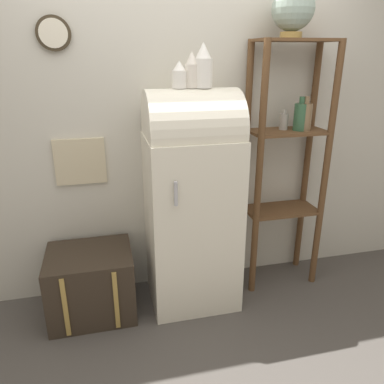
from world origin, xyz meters
TOP-DOWN VIEW (x-y plane):
  - ground_plane at (0.00, 0.00)m, footprint 12.00×12.00m
  - wall_back at (-0.00, 0.57)m, footprint 7.00×0.09m
  - refrigerator at (-0.00, 0.27)m, footprint 0.63×0.59m
  - suitcase_trunk at (-0.75, 0.26)m, footprint 0.59×0.51m
  - shelf_unit at (0.77, 0.37)m, footprint 0.59×0.32m
  - globe at (0.70, 0.34)m, footprint 0.28×0.28m
  - vase_left at (-0.08, 0.28)m, footprint 0.10×0.10m
  - vase_center at (-0.00, 0.27)m, footprint 0.09×0.09m
  - vase_right at (0.07, 0.27)m, footprint 0.12×0.12m

SIDE VIEW (x-z plane):
  - ground_plane at x=0.00m, z-range 0.00..0.00m
  - suitcase_trunk at x=-0.75m, z-range 0.00..0.49m
  - refrigerator at x=0.00m, z-range 0.03..1.62m
  - shelf_unit at x=0.77m, z-range 0.15..2.04m
  - wall_back at x=0.00m, z-range 0.00..2.70m
  - vase_left at x=-0.08m, z-range 1.58..1.75m
  - vase_center at x=0.00m, z-range 1.58..1.81m
  - vase_right at x=0.07m, z-range 1.58..1.86m
  - globe at x=0.70m, z-range 1.91..2.23m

